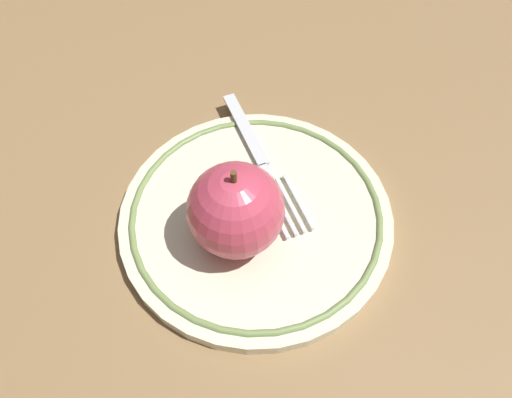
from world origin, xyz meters
name	(u,v)px	position (x,y,z in m)	size (l,w,h in m)	color
ground_plane	(264,205)	(0.00, 0.00, 0.00)	(2.00, 2.00, 0.00)	olive
plate	(256,216)	(0.02, -0.01, 0.01)	(0.24, 0.24, 0.02)	beige
apple_red_whole	(236,210)	(0.04, -0.02, 0.06)	(0.08, 0.08, 0.09)	#C84059
fork	(259,154)	(-0.05, -0.01, 0.02)	(0.17, 0.09, 0.00)	silver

